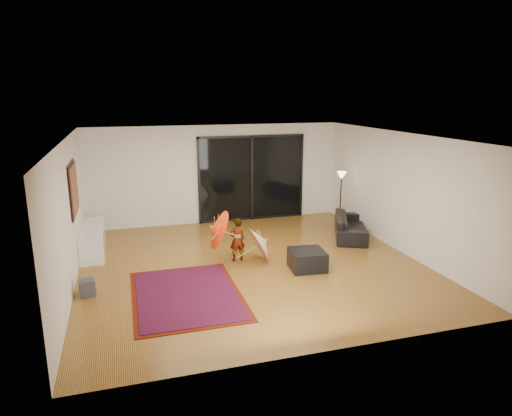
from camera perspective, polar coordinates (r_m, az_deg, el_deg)
name	(u,v)px	position (r m, az deg, el deg)	size (l,w,h in m)	color
floor	(252,265)	(9.74, -0.52, -7.11)	(7.00, 7.00, 0.00)	#A5732D
ceiling	(252,137)	(9.11, -0.56, 8.92)	(7.00, 7.00, 0.00)	white
wall_back	(217,174)	(12.66, -4.95, 4.21)	(7.00, 7.00, 0.00)	silver
wall_front	(324,262)	(6.19, 8.55, -6.71)	(7.00, 7.00, 0.00)	silver
wall_left	(69,216)	(9.04, -22.38, -0.91)	(7.00, 7.00, 0.00)	silver
wall_right	(400,193)	(10.81, 17.59, 1.86)	(7.00, 7.00, 0.00)	silver
sliding_door	(252,178)	(12.89, -0.54, 3.77)	(3.06, 0.07, 2.40)	black
painting	(74,189)	(9.94, -21.82, 2.22)	(0.04, 1.28, 1.08)	black
media_console	(93,239)	(11.11, -19.71, -3.72)	(0.50, 2.01, 0.56)	white
speaker	(87,288)	(8.83, -20.36, -9.32)	(0.26, 0.26, 0.30)	#424244
persian_rug	(187,295)	(8.45, -8.65, -10.67)	(1.92, 2.67, 0.02)	#501306
sofa	(351,226)	(11.78, 11.75, -2.18)	(1.88, 0.74, 0.55)	black
ottoman	(307,260)	(9.52, 6.42, -6.43)	(0.70, 0.70, 0.40)	black
floor_lamp	(341,183)	(12.41, 10.60, 3.04)	(0.26, 0.26, 1.50)	black
child	(237,240)	(9.82, -2.37, -3.97)	(0.35, 0.23, 0.95)	#999999
parasol_orange	(212,231)	(9.59, -5.50, -2.88)	(0.51, 0.85, 0.87)	#F9360D
parasol_white	(266,238)	(9.84, 1.24, -3.77)	(0.55, 0.83, 0.92)	white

